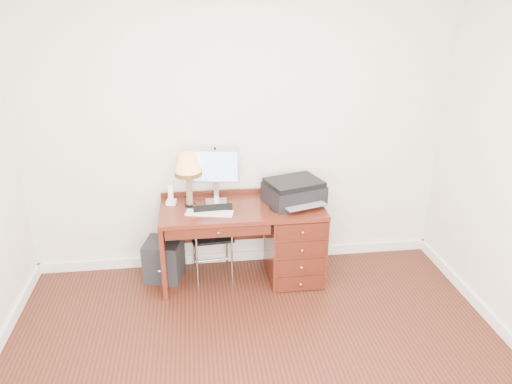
{
  "coord_description": "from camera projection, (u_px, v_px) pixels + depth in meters",
  "views": [
    {
      "loc": [
        -0.41,
        -2.77,
        2.6
      ],
      "look_at": [
        0.1,
        1.2,
        0.97
      ],
      "focal_mm": 35.0,
      "sensor_mm": 36.0,
      "label": 1
    }
  ],
  "objects": [
    {
      "name": "monitor",
      "position": [
        215.0,
        169.0,
        4.58
      ],
      "size": [
        0.44,
        0.17,
        0.51
      ],
      "rotation": [
        0.0,
        0.0,
        -0.17
      ],
      "color": "silver",
      "rests_on": "desk"
    },
    {
      "name": "pen_cup",
      "position": [
        283.0,
        191.0,
        4.8
      ],
      "size": [
        0.08,
        0.08,
        0.1
      ],
      "primitive_type": "cylinder",
      "color": "black",
      "rests_on": "desk"
    },
    {
      "name": "leg_lamp",
      "position": [
        188.0,
        168.0,
        4.47
      ],
      "size": [
        0.25,
        0.25,
        0.5
      ],
      "color": "black",
      "rests_on": "desk"
    },
    {
      "name": "chair",
      "position": [
        212.0,
        231.0,
        4.67
      ],
      "size": [
        0.41,
        0.41,
        0.82
      ],
      "rotation": [
        0.0,
        0.0,
        0.07
      ],
      "color": "black",
      "rests_on": "ground"
    },
    {
      "name": "ground",
      "position": [
        263.0,
        381.0,
        3.58
      ],
      "size": [
        4.0,
        4.0,
        0.0
      ],
      "primitive_type": "plane",
      "color": "#33130B",
      "rests_on": "ground"
    },
    {
      "name": "equipment_box",
      "position": [
        164.0,
        260.0,
        4.79
      ],
      "size": [
        0.4,
        0.4,
        0.39
      ],
      "primitive_type": "cube",
      "rotation": [
        0.0,
        0.0,
        -0.23
      ],
      "color": "black",
      "rests_on": "ground"
    },
    {
      "name": "mouse_pad",
      "position": [
        280.0,
        207.0,
        4.54
      ],
      "size": [
        0.2,
        0.2,
        0.04
      ],
      "color": "black",
      "rests_on": "desk"
    },
    {
      "name": "desk",
      "position": [
        276.0,
        237.0,
        4.75
      ],
      "size": [
        1.5,
        0.67,
        0.75
      ],
      "color": "#591E12",
      "rests_on": "ground"
    },
    {
      "name": "room_shell",
      "position": [
        253.0,
        321.0,
        4.14
      ],
      "size": [
        4.0,
        4.0,
        4.0
      ],
      "color": "silver",
      "rests_on": "ground"
    },
    {
      "name": "phone",
      "position": [
        171.0,
        199.0,
        4.62
      ],
      "size": [
        0.1,
        0.1,
        0.19
      ],
      "rotation": [
        0.0,
        0.0,
        -0.17
      ],
      "color": "white",
      "rests_on": "desk"
    },
    {
      "name": "printer",
      "position": [
        294.0,
        192.0,
        4.63
      ],
      "size": [
        0.6,
        0.52,
        0.22
      ],
      "rotation": [
        0.0,
        0.0,
        0.3
      ],
      "color": "black",
      "rests_on": "desk"
    },
    {
      "name": "keyboard",
      "position": [
        209.0,
        213.0,
        4.43
      ],
      "size": [
        0.44,
        0.21,
        0.02
      ],
      "primitive_type": "cube",
      "rotation": [
        0.0,
        0.0,
        -0.22
      ],
      "color": "white",
      "rests_on": "desk"
    }
  ]
}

